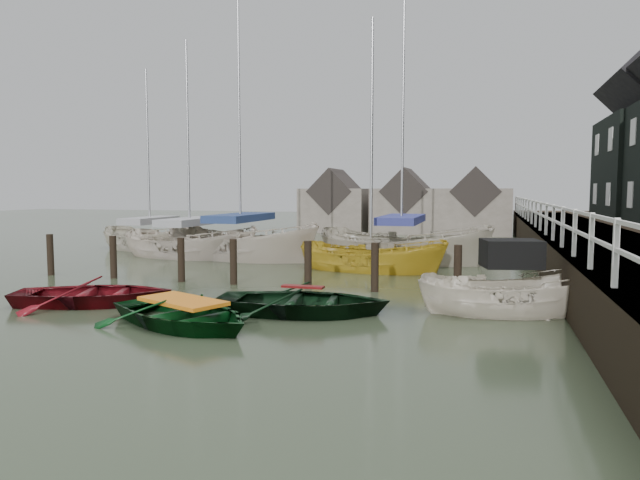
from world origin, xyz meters
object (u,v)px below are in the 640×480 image
(sailboat_d, at_px, (401,260))
(sailboat_c, at_px, (371,270))
(rowboat_red, at_px, (94,304))
(sailboat_a, at_px, (190,256))
(rowboat_dkgreen, at_px, (303,314))
(sailboat_e, at_px, (150,249))
(rowboat_green, at_px, (183,326))
(motorboat, at_px, (510,310))
(sailboat_b, at_px, (241,257))

(sailboat_d, bearing_deg, sailboat_c, -178.19)
(rowboat_red, relative_size, sailboat_a, 0.37)
(sailboat_c, bearing_deg, sailboat_d, -3.65)
(rowboat_dkgreen, bearing_deg, sailboat_e, 37.40)
(sailboat_d, bearing_deg, rowboat_dkgreen, -169.37)
(sailboat_d, bearing_deg, sailboat_e, 100.63)
(sailboat_a, relative_size, sailboat_d, 0.82)
(rowboat_dkgreen, height_order, sailboat_e, sailboat_e)
(rowboat_green, bearing_deg, rowboat_red, 90.76)
(rowboat_red, height_order, motorboat, motorboat)
(motorboat, height_order, sailboat_a, sailboat_a)
(sailboat_d, bearing_deg, motorboat, -142.28)
(rowboat_green, relative_size, rowboat_dkgreen, 0.94)
(rowboat_green, height_order, sailboat_d, sailboat_d)
(rowboat_dkgreen, bearing_deg, motorboat, -81.70)
(motorboat, relative_size, sailboat_c, 0.45)
(sailboat_b, xyz_separation_m, sailboat_c, (5.99, -1.97, -0.05))
(motorboat, distance_m, sailboat_c, 7.75)
(sailboat_e, bearing_deg, sailboat_d, -74.06)
(rowboat_green, xyz_separation_m, sailboat_d, (2.85, 12.40, 0.06))
(sailboat_b, distance_m, sailboat_e, 5.89)
(rowboat_green, relative_size, sailboat_a, 0.37)
(sailboat_a, bearing_deg, rowboat_dkgreen, -131.30)
(rowboat_dkgreen, bearing_deg, rowboat_red, 86.65)
(rowboat_green, distance_m, sailboat_a, 12.85)
(sailboat_a, bearing_deg, sailboat_b, -78.49)
(rowboat_red, xyz_separation_m, rowboat_dkgreen, (5.45, 0.42, 0.00))
(motorboat, relative_size, sailboat_b, 0.35)
(rowboat_dkgreen, distance_m, sailboat_e, 16.20)
(rowboat_dkgreen, distance_m, sailboat_c, 7.61)
(sailboat_e, bearing_deg, sailboat_b, -88.26)
(sailboat_d, bearing_deg, sailboat_b, 113.01)
(rowboat_dkgreen, relative_size, sailboat_d, 0.32)
(sailboat_b, distance_m, sailboat_d, 6.73)
(rowboat_red, xyz_separation_m, rowboat_green, (3.37, -1.46, 0.00))
(rowboat_green, relative_size, sailboat_d, 0.30)
(rowboat_green, xyz_separation_m, rowboat_dkgreen, (2.07, 1.87, 0.00))
(motorboat, height_order, sailboat_b, sailboat_b)
(rowboat_red, height_order, sailboat_c, sailboat_c)
(rowboat_red, bearing_deg, sailboat_c, -55.67)
(sailboat_b, bearing_deg, sailboat_e, 84.72)
(sailboat_a, distance_m, sailboat_e, 3.84)
(rowboat_green, distance_m, motorboat, 7.46)
(sailboat_a, bearing_deg, sailboat_e, 65.98)
(motorboat, bearing_deg, rowboat_dkgreen, 92.91)
(sailboat_b, height_order, sailboat_e, sailboat_b)
(rowboat_green, distance_m, sailboat_e, 16.29)
(motorboat, height_order, sailboat_e, sailboat_e)
(rowboat_red, relative_size, rowboat_dkgreen, 0.96)
(motorboat, distance_m, sailboat_a, 15.19)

